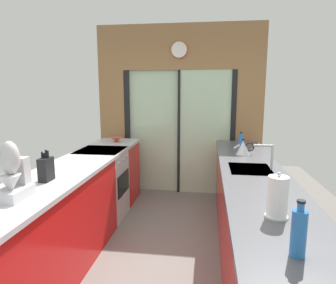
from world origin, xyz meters
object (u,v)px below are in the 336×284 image
mixing_bowl_far (116,139)px  stand_mixer (13,177)px  soap_bottle_far (241,143)px  knife_block (46,169)px  kettle (243,147)px  oven_range (102,184)px  paper_towel_roll (277,197)px  soap_bottle_near (299,232)px

mixing_bowl_far → stand_mixer: size_ratio=0.45×
mixing_bowl_far → soap_bottle_far: bearing=-13.1°
knife_block → soap_bottle_far: 2.35m
stand_mixer → kettle: (1.78, 1.72, -0.07)m
oven_range → kettle: (1.80, -0.04, 0.55)m
knife_block → paper_towel_roll: bearing=-15.7°
mixing_bowl_far → knife_block: knife_block is taller
stand_mixer → soap_bottle_near: 1.85m
knife_block → stand_mixer: bearing=-90.0°
stand_mixer → soap_bottle_far: 2.65m
paper_towel_roll → mixing_bowl_far: bearing=126.0°
kettle → soap_bottle_far: soap_bottle_far is taller
oven_range → soap_bottle_far: (1.80, 0.20, 0.57)m
mixing_bowl_far → knife_block: size_ratio=0.69×
stand_mixer → paper_towel_roll: bearing=-2.5°
mixing_bowl_far → soap_bottle_far: soap_bottle_far is taller
oven_range → kettle: bearing=-1.2°
oven_range → stand_mixer: stand_mixer is taller
kettle → soap_bottle_near: size_ratio=0.90×
oven_range → mixing_bowl_far: (0.02, 0.61, 0.50)m
stand_mixer → paper_towel_roll: 1.78m
stand_mixer → paper_towel_roll: size_ratio=1.47×
kettle → soap_bottle_near: (-0.00, -2.23, 0.03)m
kettle → paper_towel_roll: bearing=-90.1°
knife_block → soap_bottle_near: 2.01m
paper_towel_roll → soap_bottle_far: bearing=90.0°
soap_bottle_near → paper_towel_roll: paper_towel_roll is taller
knife_block → stand_mixer: (-0.00, -0.42, 0.06)m
mixing_bowl_far → soap_bottle_near: 3.39m
oven_range → soap_bottle_far: size_ratio=3.83×
oven_range → kettle: size_ratio=3.74×
knife_block → soap_bottle_far: (1.78, 1.54, -0.00)m
stand_mixer → kettle: 2.48m
mixing_bowl_far → stand_mixer: stand_mixer is taller
oven_range → knife_block: size_ratio=3.41×
knife_block → soap_bottle_near: bearing=-27.6°
stand_mixer → mixing_bowl_far: bearing=90.0°
paper_towel_roll → soap_bottle_near: bearing=-90.0°
paper_towel_roll → stand_mixer: bearing=177.5°
stand_mixer → soap_bottle_near: size_ratio=1.53×
oven_range → kettle: kettle is taller
stand_mixer → kettle: bearing=44.0°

